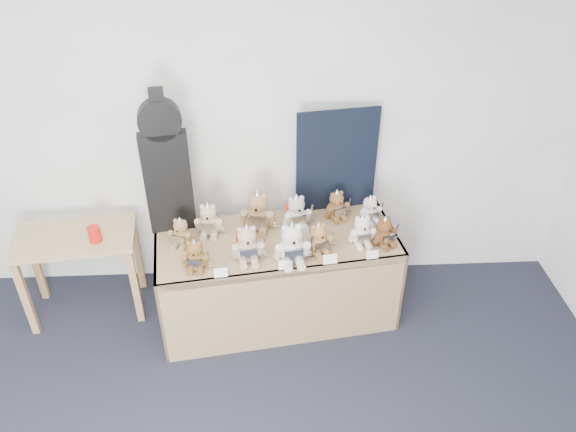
{
  "coord_description": "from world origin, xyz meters",
  "views": [
    {
      "loc": [
        0.65,
        -1.16,
        3.06
      ],
      "look_at": [
        0.8,
        1.89,
        0.96
      ],
      "focal_mm": 35.0,
      "sensor_mm": 36.0,
      "label": 1
    }
  ],
  "objects_px": {
    "teddy_front_left": "(248,245)",
    "teddy_front_centre": "(292,245)",
    "red_cup": "(95,234)",
    "teddy_back_far_left": "(181,233)",
    "teddy_back_end": "(370,210)",
    "teddy_front_far_left": "(195,256)",
    "teddy_front_right": "(319,239)",
    "teddy_back_centre_left": "(258,212)",
    "teddy_front_end": "(384,233)",
    "teddy_back_right": "(337,206)",
    "teddy_front_far_right": "(362,231)",
    "teddy_back_centre_right": "(296,213)",
    "guitar_case": "(166,165)",
    "teddy_back_left": "(209,220)",
    "side_table": "(77,249)",
    "display_table": "(279,262)"
  },
  "relations": [
    {
      "from": "teddy_back_far_left",
      "to": "side_table",
      "type": "bearing_deg",
      "value": -173.69
    },
    {
      "from": "teddy_back_centre_left",
      "to": "teddy_back_end",
      "type": "xyz_separation_m",
      "value": [
        0.81,
        0.05,
        -0.04
      ]
    },
    {
      "from": "teddy_back_far_left",
      "to": "red_cup",
      "type": "bearing_deg",
      "value": -169.63
    },
    {
      "from": "teddy_back_left",
      "to": "display_table",
      "type": "bearing_deg",
      "value": -15.89
    },
    {
      "from": "teddy_front_far_right",
      "to": "teddy_back_end",
      "type": "height_order",
      "value": "teddy_front_far_right"
    },
    {
      "from": "teddy_front_centre",
      "to": "teddy_front_end",
      "type": "relative_size",
      "value": 1.37
    },
    {
      "from": "teddy_front_right",
      "to": "teddy_back_left",
      "type": "xyz_separation_m",
      "value": [
        -0.75,
        0.25,
        0.01
      ]
    },
    {
      "from": "teddy_back_left",
      "to": "red_cup",
      "type": "bearing_deg",
      "value": -173.92
    },
    {
      "from": "teddy_front_left",
      "to": "teddy_front_centre",
      "type": "relative_size",
      "value": 0.91
    },
    {
      "from": "side_table",
      "to": "teddy_front_right",
      "type": "relative_size",
      "value": 3.54
    },
    {
      "from": "red_cup",
      "to": "teddy_front_right",
      "type": "relative_size",
      "value": 0.47
    },
    {
      "from": "teddy_front_far_left",
      "to": "teddy_front_far_right",
      "type": "relative_size",
      "value": 0.97
    },
    {
      "from": "teddy_front_left",
      "to": "teddy_back_centre_left",
      "type": "xyz_separation_m",
      "value": [
        0.07,
        0.36,
        0.01
      ]
    },
    {
      "from": "side_table",
      "to": "teddy_front_right",
      "type": "bearing_deg",
      "value": -16.28
    },
    {
      "from": "display_table",
      "to": "teddy_front_end",
      "type": "distance_m",
      "value": 0.77
    },
    {
      "from": "teddy_front_left",
      "to": "teddy_front_far_right",
      "type": "xyz_separation_m",
      "value": [
        0.78,
        0.14,
        -0.02
      ]
    },
    {
      "from": "teddy_back_centre_right",
      "to": "teddy_back_right",
      "type": "height_order",
      "value": "teddy_back_centre_right"
    },
    {
      "from": "teddy_front_right",
      "to": "teddy_back_centre_left",
      "type": "distance_m",
      "value": 0.5
    },
    {
      "from": "teddy_back_end",
      "to": "teddy_front_far_left",
      "type": "bearing_deg",
      "value": 176.58
    },
    {
      "from": "teddy_front_left",
      "to": "teddy_front_centre",
      "type": "height_order",
      "value": "teddy_front_centre"
    },
    {
      "from": "teddy_front_left",
      "to": "teddy_front_far_right",
      "type": "distance_m",
      "value": 0.79
    },
    {
      "from": "teddy_front_end",
      "to": "teddy_back_end",
      "type": "height_order",
      "value": "teddy_front_end"
    },
    {
      "from": "red_cup",
      "to": "teddy_back_end",
      "type": "relative_size",
      "value": 0.51
    },
    {
      "from": "red_cup",
      "to": "teddy_back_end",
      "type": "bearing_deg",
      "value": 4.21
    },
    {
      "from": "teddy_front_right",
      "to": "teddy_back_centre_right",
      "type": "distance_m",
      "value": 0.33
    },
    {
      "from": "teddy_back_left",
      "to": "teddy_back_centre_right",
      "type": "xyz_separation_m",
      "value": [
        0.62,
        0.06,
        0.0
      ]
    },
    {
      "from": "teddy_front_end",
      "to": "teddy_back_right",
      "type": "bearing_deg",
      "value": 101.11
    },
    {
      "from": "red_cup",
      "to": "teddy_back_far_left",
      "type": "height_order",
      "value": "teddy_back_far_left"
    },
    {
      "from": "teddy_back_centre_right",
      "to": "teddy_back_far_left",
      "type": "distance_m",
      "value": 0.82
    },
    {
      "from": "teddy_front_right",
      "to": "teddy_back_far_left",
      "type": "bearing_deg",
      "value": 149.83
    },
    {
      "from": "red_cup",
      "to": "teddy_back_centre_left",
      "type": "relative_size",
      "value": 0.35
    },
    {
      "from": "side_table",
      "to": "red_cup",
      "type": "xyz_separation_m",
      "value": [
        0.18,
        -0.08,
        0.18
      ]
    },
    {
      "from": "teddy_front_centre",
      "to": "teddy_back_right",
      "type": "bearing_deg",
      "value": 47.54
    },
    {
      "from": "teddy_front_right",
      "to": "teddy_back_centre_left",
      "type": "bearing_deg",
      "value": 121.43
    },
    {
      "from": "teddy_back_right",
      "to": "teddy_back_end",
      "type": "height_order",
      "value": "teddy_back_right"
    },
    {
      "from": "teddy_front_centre",
      "to": "teddy_back_centre_right",
      "type": "xyz_separation_m",
      "value": [
        0.05,
        0.4,
        -0.02
      ]
    },
    {
      "from": "teddy_front_centre",
      "to": "teddy_front_right",
      "type": "height_order",
      "value": "teddy_front_centre"
    },
    {
      "from": "display_table",
      "to": "teddy_back_centre_left",
      "type": "distance_m",
      "value": 0.38
    },
    {
      "from": "red_cup",
      "to": "teddy_front_end",
      "type": "xyz_separation_m",
      "value": [
        2.0,
        -0.14,
        0.04
      ]
    },
    {
      "from": "teddy_front_end",
      "to": "teddy_back_far_left",
      "type": "bearing_deg",
      "value": 148.18
    },
    {
      "from": "teddy_front_right",
      "to": "teddy_back_left",
      "type": "height_order",
      "value": "teddy_back_left"
    },
    {
      "from": "teddy_front_left",
      "to": "teddy_front_end",
      "type": "xyz_separation_m",
      "value": [
        0.93,
        0.12,
        -0.02
      ]
    },
    {
      "from": "teddy_front_centre",
      "to": "teddy_back_left",
      "type": "xyz_separation_m",
      "value": [
        -0.57,
        0.34,
        -0.02
      ]
    },
    {
      "from": "teddy_front_far_right",
      "to": "teddy_back_centre_right",
      "type": "height_order",
      "value": "teddy_back_centre_right"
    },
    {
      "from": "teddy_front_far_left",
      "to": "teddy_front_end",
      "type": "relative_size",
      "value": 1.03
    },
    {
      "from": "guitar_case",
      "to": "teddy_front_end",
      "type": "xyz_separation_m",
      "value": [
        1.47,
        -0.27,
        -0.42
      ]
    },
    {
      "from": "red_cup",
      "to": "teddy_back_far_left",
      "type": "xyz_separation_m",
      "value": [
        0.61,
        -0.07,
        0.04
      ]
    },
    {
      "from": "teddy_back_centre_right",
      "to": "teddy_back_end",
      "type": "relative_size",
      "value": 1.21
    },
    {
      "from": "teddy_back_left",
      "to": "teddy_back_right",
      "type": "xyz_separation_m",
      "value": [
        0.92,
        0.15,
        -0.01
      ]
    },
    {
      "from": "side_table",
      "to": "teddy_back_centre_right",
      "type": "bearing_deg",
      "value": -5.96
    }
  ]
}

